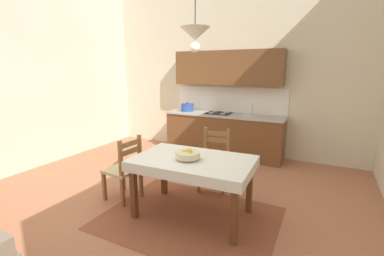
{
  "coord_description": "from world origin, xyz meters",
  "views": [
    {
      "loc": [
        1.95,
        -2.68,
        1.82
      ],
      "look_at": [
        0.44,
        0.28,
        1.08
      ],
      "focal_mm": 24.73,
      "sensor_mm": 36.0,
      "label": 1
    }
  ],
  "objects_px": {
    "dining_chair_kitchen_side": "(214,161)",
    "dining_chair_tv_side": "(124,170)",
    "kitchen_cabinetry": "(224,116)",
    "pendant_lamp": "(195,35)",
    "fruit_bowl": "(188,155)",
    "dining_table": "(193,168)"
  },
  "relations": [
    {
      "from": "dining_chair_kitchen_side",
      "to": "dining_chair_tv_side",
      "type": "height_order",
      "value": "same"
    },
    {
      "from": "dining_table",
      "to": "dining_chair_kitchen_side",
      "type": "distance_m",
      "value": 0.87
    },
    {
      "from": "pendant_lamp",
      "to": "dining_chair_tv_side",
      "type": "bearing_deg",
      "value": 178.58
    },
    {
      "from": "kitchen_cabinetry",
      "to": "pendant_lamp",
      "type": "xyz_separation_m",
      "value": [
        0.59,
        -2.62,
        1.32
      ]
    },
    {
      "from": "dining_table",
      "to": "kitchen_cabinetry",
      "type": "bearing_deg",
      "value": 101.65
    },
    {
      "from": "kitchen_cabinetry",
      "to": "fruit_bowl",
      "type": "xyz_separation_m",
      "value": [
        0.48,
        -2.58,
        -0.04
      ]
    },
    {
      "from": "dining_chair_tv_side",
      "to": "fruit_bowl",
      "type": "xyz_separation_m",
      "value": [
        1.0,
        0.01,
        0.37
      ]
    },
    {
      "from": "kitchen_cabinetry",
      "to": "dining_chair_kitchen_side",
      "type": "distance_m",
      "value": 1.79
    },
    {
      "from": "dining_chair_kitchen_side",
      "to": "pendant_lamp",
      "type": "distance_m",
      "value": 1.98
    },
    {
      "from": "fruit_bowl",
      "to": "dining_table",
      "type": "bearing_deg",
      "value": 50.35
    },
    {
      "from": "kitchen_cabinetry",
      "to": "dining_table",
      "type": "xyz_separation_m",
      "value": [
        0.52,
        -2.53,
        -0.23
      ]
    },
    {
      "from": "dining_chair_tv_side",
      "to": "fruit_bowl",
      "type": "relative_size",
      "value": 3.1
    },
    {
      "from": "dining_chair_tv_side",
      "to": "pendant_lamp",
      "type": "height_order",
      "value": "pendant_lamp"
    },
    {
      "from": "dining_chair_kitchen_side",
      "to": "dining_chair_tv_side",
      "type": "distance_m",
      "value": 1.35
    },
    {
      "from": "kitchen_cabinetry",
      "to": "pendant_lamp",
      "type": "height_order",
      "value": "pendant_lamp"
    },
    {
      "from": "dining_chair_tv_side",
      "to": "kitchen_cabinetry",
      "type": "bearing_deg",
      "value": 78.5
    },
    {
      "from": "fruit_bowl",
      "to": "pendant_lamp",
      "type": "distance_m",
      "value": 1.37
    },
    {
      "from": "pendant_lamp",
      "to": "dining_chair_kitchen_side",
      "type": "bearing_deg",
      "value": 97.84
    },
    {
      "from": "dining_table",
      "to": "dining_chair_tv_side",
      "type": "height_order",
      "value": "dining_chair_tv_side"
    },
    {
      "from": "kitchen_cabinetry",
      "to": "pendant_lamp",
      "type": "distance_m",
      "value": 3.0
    },
    {
      "from": "dining_chair_tv_side",
      "to": "pendant_lamp",
      "type": "xyz_separation_m",
      "value": [
        1.12,
        -0.03,
        1.74
      ]
    },
    {
      "from": "dining_chair_kitchen_side",
      "to": "dining_table",
      "type": "bearing_deg",
      "value": -86.11
    }
  ]
}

